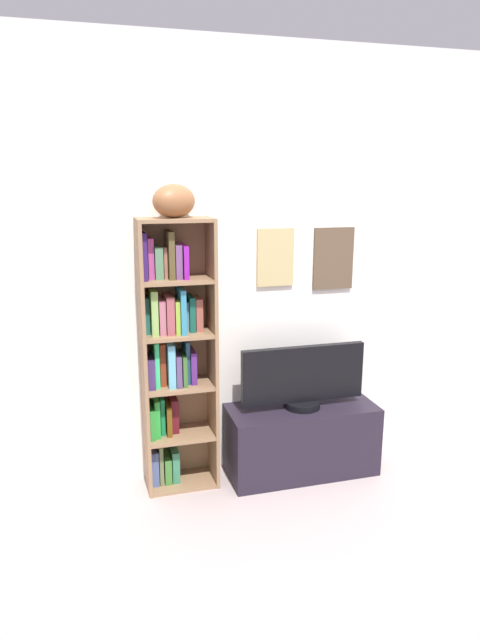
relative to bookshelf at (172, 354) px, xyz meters
name	(u,v)px	position (x,y,z in m)	size (l,w,h in m)	color
ground	(334,575)	(0.59, -1.00, -0.83)	(5.20, 5.20, 0.04)	#AC9A97
back_wall	(264,267)	(0.59, 0.13, 0.46)	(4.80, 0.08, 2.54)	white
bookshelf	(172,354)	(0.00, 0.00, 0.00)	(0.42, 0.26, 1.58)	#8E6C4B
football	(174,201)	(0.03, -0.03, 0.86)	(0.26, 0.18, 0.18)	#915A36
tv_stand	(301,440)	(0.77, -0.09, -0.59)	(0.91, 0.37, 0.43)	black
television	(303,378)	(0.77, -0.09, -0.19)	(0.77, 0.22, 0.39)	black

